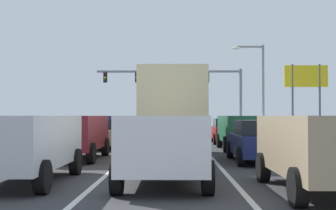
# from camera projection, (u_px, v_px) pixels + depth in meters

# --- Properties ---
(ground_plane) EXTENTS (120.00, 120.00, 0.00)m
(ground_plane) POSITION_uv_depth(u_px,v_px,m) (169.00, 154.00, 20.91)
(ground_plane) COLOR #333335
(lane_stripe_between_right_lane_and_center_lane) EXTENTS (0.14, 46.01, 0.01)m
(lane_stripe_between_right_lane_and_center_lane) POSITION_uv_depth(u_px,v_px,m) (203.00, 148.00, 25.07)
(lane_stripe_between_right_lane_and_center_lane) COLOR silver
(lane_stripe_between_right_lane_and_center_lane) RESTS_ON ground
(lane_stripe_between_center_lane_and_left_lane) EXTENTS (0.14, 46.01, 0.01)m
(lane_stripe_between_center_lane_and_left_lane) POSITION_uv_depth(u_px,v_px,m) (138.00, 148.00, 25.12)
(lane_stripe_between_center_lane_and_left_lane) COLOR silver
(lane_stripe_between_center_lane_and_left_lane) RESTS_ON ground
(snow_bank_right_shoulder) EXTENTS (1.93, 46.01, 0.75)m
(snow_bank_right_shoulder) POSITION_uv_depth(u_px,v_px,m) (304.00, 141.00, 25.01)
(snow_bank_right_shoulder) COLOR silver
(snow_bank_right_shoulder) RESTS_ON ground
(snow_bank_left_shoulder) EXTENTS (1.70, 46.01, 0.84)m
(snow_bank_left_shoulder) POSITION_uv_depth(u_px,v_px,m) (37.00, 140.00, 25.20)
(snow_bank_left_shoulder) COLOR silver
(snow_bank_left_shoulder) RESTS_ON ground
(suv_tan_right_lane_nearest) EXTENTS (2.16, 4.90, 1.67)m
(suv_tan_right_lane_nearest) POSITION_uv_depth(u_px,v_px,m) (322.00, 146.00, 10.35)
(suv_tan_right_lane_nearest) COLOR #937F60
(suv_tan_right_lane_nearest) RESTS_ON ground
(sedan_navy_right_lane_second) EXTENTS (2.00, 4.50, 1.51)m
(sedan_navy_right_lane_second) POSITION_uv_depth(u_px,v_px,m) (260.00, 141.00, 17.24)
(sedan_navy_right_lane_second) COLOR navy
(sedan_navy_right_lane_second) RESTS_ON ground
(suv_green_right_lane_third) EXTENTS (2.16, 4.90, 1.67)m
(suv_green_right_lane_third) POSITION_uv_depth(u_px,v_px,m) (242.00, 129.00, 23.42)
(suv_green_right_lane_third) COLOR #1E5633
(suv_green_right_lane_third) RESTS_ON ground
(sedan_red_right_lane_fourth) EXTENTS (2.00, 4.50, 1.51)m
(sedan_red_right_lane_fourth) POSITION_uv_depth(u_px,v_px,m) (228.00, 131.00, 29.12)
(sedan_red_right_lane_fourth) COLOR maroon
(sedan_red_right_lane_fourth) RESTS_ON ground
(suv_white_center_lane_nearest) EXTENTS (2.16, 4.90, 1.67)m
(suv_white_center_lane_nearest) POSITION_uv_depth(u_px,v_px,m) (164.00, 142.00, 11.74)
(suv_white_center_lane_nearest) COLOR silver
(suv_white_center_lane_nearest) RESTS_ON ground
(box_truck_center_lane_second) EXTENTS (2.53, 7.20, 3.36)m
(box_truck_center_lane_second) POSITION_uv_depth(u_px,v_px,m) (173.00, 110.00, 18.96)
(box_truck_center_lane_second) COLOR #38383D
(box_truck_center_lane_second) RESTS_ON ground
(sedan_black_center_lane_third) EXTENTS (2.00, 4.50, 1.51)m
(sedan_black_center_lane_third) POSITION_uv_depth(u_px,v_px,m) (171.00, 131.00, 27.63)
(sedan_black_center_lane_third) COLOR black
(sedan_black_center_lane_third) RESTS_ON ground
(sedan_gray_center_lane_fourth) EXTENTS (2.00, 4.50, 1.51)m
(sedan_gray_center_lane_fourth) POSITION_uv_depth(u_px,v_px,m) (173.00, 129.00, 33.56)
(sedan_gray_center_lane_fourth) COLOR slate
(sedan_gray_center_lane_fourth) RESTS_ON ground
(suv_silver_left_lane_nearest) EXTENTS (2.16, 4.90, 1.67)m
(suv_silver_left_lane_nearest) POSITION_uv_depth(u_px,v_px,m) (23.00, 142.00, 11.85)
(suv_silver_left_lane_nearest) COLOR #B7BABF
(suv_silver_left_lane_nearest) RESTS_ON ground
(suv_maroon_left_lane_second) EXTENTS (2.16, 4.90, 1.67)m
(suv_maroon_left_lane_second) POSITION_uv_depth(u_px,v_px,m) (74.00, 133.00, 18.24)
(suv_maroon_left_lane_second) COLOR maroon
(suv_maroon_left_lane_second) RESTS_ON ground
(sedan_tan_left_lane_third) EXTENTS (2.00, 4.50, 1.51)m
(sedan_tan_left_lane_third) POSITION_uv_depth(u_px,v_px,m) (104.00, 134.00, 24.43)
(sedan_tan_left_lane_third) COLOR #937F60
(sedan_tan_left_lane_third) RESTS_ON ground
(suv_navy_left_lane_fourth) EXTENTS (2.16, 4.90, 1.67)m
(suv_navy_left_lane_fourth) POSITION_uv_depth(u_px,v_px,m) (115.00, 126.00, 30.88)
(suv_navy_left_lane_fourth) COLOR navy
(suv_navy_left_lane_fourth) RESTS_ON ground
(traffic_light_gantry) EXTENTS (14.00, 0.47, 6.20)m
(traffic_light_gantry) POSITION_uv_depth(u_px,v_px,m) (186.00, 82.00, 46.08)
(traffic_light_gantry) COLOR slate
(traffic_light_gantry) RESTS_ON ground
(street_lamp_right_mid) EXTENTS (2.66, 0.36, 7.57)m
(street_lamp_right_mid) POSITION_uv_depth(u_px,v_px,m) (258.00, 81.00, 39.74)
(street_lamp_right_mid) COLOR gray
(street_lamp_right_mid) RESTS_ON ground
(roadside_sign_right) EXTENTS (3.20, 0.16, 5.50)m
(roadside_sign_right) POSITION_uv_depth(u_px,v_px,m) (306.00, 84.00, 35.26)
(roadside_sign_right) COLOR #59595B
(roadside_sign_right) RESTS_ON ground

